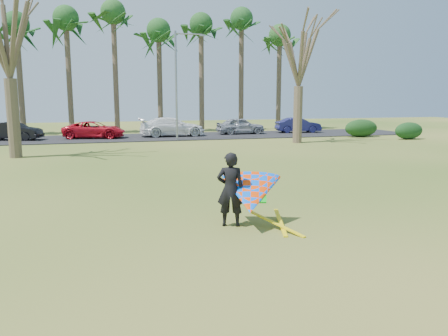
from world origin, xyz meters
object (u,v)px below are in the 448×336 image
object	(u,v)px
bare_tree_left	(6,25)
bare_tree_right	(300,48)
car_2	(94,130)
kite_flyer	(248,193)
car_3	(172,127)
streetlight	(178,80)
car_5	(298,125)
car_1	(14,131)
car_4	(240,126)

from	to	relation	value
bare_tree_left	bare_tree_right	xyz separation A→B (m)	(18.00, 3.00, -0.35)
car_2	kite_flyer	distance (m)	25.86
car_3	kite_flyer	xyz separation A→B (m)	(-2.25, -25.62, 0.03)
car_3	car_2	bearing A→B (deg)	88.97
streetlight	car_5	world-z (taller)	streetlight
car_2	car_5	bearing A→B (deg)	-75.70
car_2	kite_flyer	world-z (taller)	kite_flyer
bare_tree_right	car_2	xyz separation A→B (m)	(-14.00, 7.03, -5.85)
bare_tree_left	car_3	xyz separation A→B (m)	(10.15, 10.09, -6.09)
streetlight	car_3	world-z (taller)	streetlight
kite_flyer	car_2	bearing A→B (deg)	98.66
car_1	bare_tree_left	bearing A→B (deg)	-152.98
streetlight	car_4	bearing A→B (deg)	31.65
streetlight	car_4	world-z (taller)	streetlight
car_5	car_3	bearing A→B (deg)	100.61
bare_tree_right	car_1	world-z (taller)	bare_tree_right
car_3	car_5	world-z (taller)	car_3
kite_flyer	car_3	bearing A→B (deg)	84.99
streetlight	car_2	size ratio (longest dim) A/B	1.70
car_3	car_1	bearing A→B (deg)	88.65
car_2	bare_tree_left	bearing A→B (deg)	169.99
car_5	bare_tree_right	bearing A→B (deg)	161.19
bare_tree_left	car_4	xyz separation A→B (m)	(16.24, 10.75, -6.15)
car_1	car_3	xyz separation A→B (m)	(11.93, 0.05, 0.10)
car_3	car_4	xyz separation A→B (m)	(6.09, 0.65, -0.06)
car_2	car_3	size ratio (longest dim) A/B	0.89
car_2	car_4	bearing A→B (deg)	-74.93
car_1	car_2	bearing A→B (deg)	-73.18
car_5	kite_flyer	world-z (taller)	kite_flyer
bare_tree_left	car_5	xyz separation A→B (m)	(21.78, 10.83, -6.19)
bare_tree_left	car_1	world-z (taller)	bare_tree_left
bare_tree_right	kite_flyer	bearing A→B (deg)	-118.60
car_3	car_5	xyz separation A→B (m)	(11.64, 0.74, -0.10)
bare_tree_left	car_1	xyz separation A→B (m)	(-1.79, 10.04, -6.18)
streetlight	car_5	distance (m)	12.80
bare_tree_right	car_4	xyz separation A→B (m)	(-1.76, 7.75, -5.80)
streetlight	car_1	xyz separation A→B (m)	(-11.95, 3.04, -3.73)
bare_tree_right	streetlight	bearing A→B (deg)	152.97
car_1	car_3	distance (m)	11.93
bare_tree_left	car_5	bearing A→B (deg)	26.43
car_2	bare_tree_right	bearing A→B (deg)	-104.94
bare_tree_left	streetlight	world-z (taller)	bare_tree_left
car_4	kite_flyer	xyz separation A→B (m)	(-8.34, -26.28, 0.09)
bare_tree_left	streetlight	distance (m)	12.58
car_4	car_5	bearing A→B (deg)	-89.38
car_2	car_4	distance (m)	12.25
car_2	car_3	distance (m)	6.14
car_2	kite_flyer	bearing A→B (deg)	-159.60
kite_flyer	streetlight	bearing A→B (deg)	84.27
car_4	car_2	bearing A→B (deg)	93.10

